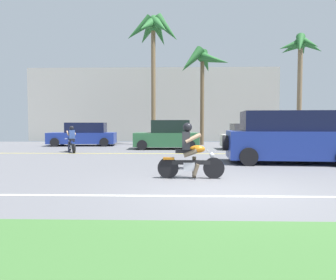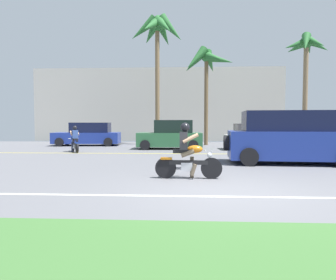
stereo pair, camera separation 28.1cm
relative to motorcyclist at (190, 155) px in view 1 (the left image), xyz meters
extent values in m
cube|color=slate|center=(0.82, 1.37, -0.65)|extent=(56.00, 30.00, 0.04)
cube|color=silver|center=(0.82, -2.05, -0.63)|extent=(50.40, 0.12, 0.01)
cube|color=yellow|center=(0.82, 6.79, -0.63)|extent=(50.40, 0.12, 0.01)
cylinder|color=black|center=(0.63, -0.01, -0.35)|extent=(0.57, 0.09, 0.57)
cylinder|color=black|center=(-0.60, 0.00, -0.35)|extent=(0.57, 0.09, 0.57)
cylinder|color=#B7BAC1|center=(0.53, -0.01, -0.12)|extent=(0.25, 0.05, 0.49)
cube|color=black|center=(0.02, 0.00, -0.20)|extent=(1.03, 0.11, 0.11)
cube|color=#B7BAC1|center=(-0.03, 0.00, -0.31)|extent=(0.30, 0.19, 0.23)
ellipsoid|color=#B76614|center=(0.19, -0.01, 0.16)|extent=(0.41, 0.23, 0.21)
cube|color=black|center=(-0.17, 0.00, 0.10)|extent=(0.46, 0.21, 0.09)
cube|color=#B76614|center=(-0.58, 0.00, -0.10)|extent=(0.30, 0.16, 0.06)
cylinder|color=#B7BAC1|center=(0.46, -0.01, 0.12)|extent=(0.04, 0.59, 0.03)
sphere|color=#B7BAC1|center=(0.57, -0.01, 0.00)|extent=(0.13, 0.13, 0.13)
cylinder|color=#B7BAC1|center=(-0.25, 0.11, -0.38)|extent=(0.47, 0.07, 0.07)
cube|color=#2D2D33|center=(-0.12, 0.00, 0.38)|extent=(0.21, 0.30, 0.47)
sphere|color=black|center=(-0.08, 0.00, 0.74)|extent=(0.25, 0.25, 0.25)
cylinder|color=brown|center=(0.00, -0.10, 0.05)|extent=(0.38, 0.13, 0.24)
cylinder|color=brown|center=(0.00, 0.09, 0.05)|extent=(0.38, 0.13, 0.24)
cylinder|color=brown|center=(0.11, 0.13, -0.35)|extent=(0.11, 0.11, 0.58)
cylinder|color=brown|center=(0.15, -0.12, -0.38)|extent=(0.19, 0.11, 0.32)
cylinder|color=tan|center=(0.07, -0.19, 0.46)|extent=(0.43, 0.09, 0.27)
cylinder|color=tan|center=(0.08, 0.18, 0.46)|extent=(0.43, 0.09, 0.27)
cube|color=navy|center=(3.80, 3.35, 0.05)|extent=(4.57, 2.20, 1.02)
cube|color=black|center=(3.71, 3.36, 0.93)|extent=(3.31, 1.84, 0.74)
cylinder|color=black|center=(2.14, 2.53, -0.31)|extent=(0.65, 0.27, 0.64)
cylinder|color=black|center=(2.27, 4.41, -0.31)|extent=(0.65, 0.27, 0.64)
cylinder|color=black|center=(5.46, 4.18, -0.31)|extent=(0.65, 0.27, 0.64)
cylinder|color=black|center=(1.49, 3.52, 0.10)|extent=(0.24, 0.59, 0.58)
cube|color=navy|center=(-6.59, 12.04, -0.12)|extent=(4.42, 1.95, 0.71)
cube|color=black|center=(-6.33, 12.06, 0.56)|extent=(2.60, 1.59, 0.66)
cylinder|color=black|center=(-5.10, 12.97, -0.35)|extent=(0.57, 0.22, 0.56)
cylinder|color=black|center=(-8.20, 12.75, -0.35)|extent=(0.57, 0.22, 0.56)
cylinder|color=black|center=(-4.98, 11.33, -0.35)|extent=(0.57, 0.22, 0.56)
cylinder|color=black|center=(-8.08, 11.11, -0.35)|extent=(0.57, 0.22, 0.56)
cube|color=#2D663D|center=(-0.94, 9.59, -0.09)|extent=(3.69, 1.65, 0.78)
cube|color=black|center=(-0.72, 9.59, 0.67)|extent=(2.14, 1.42, 0.72)
cylinder|color=black|center=(0.39, 10.41, -0.35)|extent=(0.56, 0.18, 0.56)
cylinder|color=black|center=(-2.27, 10.41, -0.35)|extent=(0.56, 0.18, 0.56)
cylinder|color=black|center=(0.39, 8.77, -0.35)|extent=(0.56, 0.18, 0.56)
cylinder|color=black|center=(-2.27, 8.76, -0.35)|extent=(0.56, 0.18, 0.56)
cube|color=white|center=(4.07, 9.43, -0.14)|extent=(3.74, 1.85, 0.68)
cube|color=#444346|center=(3.85, 9.42, 0.52)|extent=(2.18, 1.56, 0.63)
cylinder|color=black|center=(2.77, 8.52, -0.35)|extent=(0.56, 0.19, 0.56)
cylinder|color=black|center=(5.43, 8.58, -0.35)|extent=(0.56, 0.19, 0.56)
cylinder|color=black|center=(2.72, 10.28, -0.35)|extent=(0.56, 0.19, 0.56)
cylinder|color=black|center=(5.38, 10.34, -0.35)|extent=(0.56, 0.19, 0.56)
cube|color=#8C939E|center=(8.91, 10.78, -0.15)|extent=(4.08, 2.00, 0.65)
cube|color=#2D2F36|center=(9.15, 10.79, 0.47)|extent=(2.39, 1.67, 0.60)
cylinder|color=black|center=(7.43, 11.65, -0.35)|extent=(0.57, 0.20, 0.56)
cylinder|color=black|center=(7.50, 9.81, -0.35)|extent=(0.57, 0.20, 0.56)
cylinder|color=brown|center=(-1.94, 12.87, 3.37)|extent=(0.30, 0.30, 8.01)
sphere|color=#28662D|center=(-1.94, 12.87, 7.37)|extent=(0.77, 0.77, 0.77)
cone|color=#28662D|center=(-1.02, 12.78, 7.14)|extent=(1.99, 0.94, 2.04)
cone|color=#28662D|center=(-1.57, 13.73, 7.14)|extent=(1.50, 2.18, 1.91)
cone|color=#28662D|center=(-2.43, 13.67, 7.14)|extent=(1.76, 2.22, 1.71)
cone|color=#28662D|center=(-2.87, 12.75, 7.14)|extent=(2.13, 1.01, 1.92)
cone|color=#28662D|center=(-2.27, 12.00, 7.14)|extent=(1.46, 2.30, 1.60)
cone|color=#28662D|center=(-1.45, 12.08, 7.14)|extent=(1.76, 2.21, 1.74)
cylinder|color=#846B4C|center=(8.49, 14.48, 2.97)|extent=(0.34, 0.34, 7.20)
sphere|color=#28662D|center=(8.49, 14.48, 6.57)|extent=(0.87, 0.87, 0.87)
cone|color=#28662D|center=(9.26, 14.54, 6.37)|extent=(1.87, 0.76, 1.31)
cone|color=#28662D|center=(8.87, 15.16, 6.37)|extent=(1.46, 1.91, 1.14)
cone|color=#28662D|center=(8.07, 15.14, 6.37)|extent=(1.50, 1.88, 0.99)
cone|color=#28662D|center=(7.72, 14.36, 6.37)|extent=(1.91, 0.90, 1.12)
cone|color=#28662D|center=(8.17, 13.76, 6.37)|extent=(1.24, 1.79, 1.65)
cone|color=#28662D|center=(8.80, 13.77, 6.37)|extent=(1.31, 1.92, 1.36)
cylinder|color=brown|center=(1.37, 13.01, 2.34)|extent=(0.26, 0.26, 5.95)
sphere|color=#28662D|center=(1.37, 13.01, 5.31)|extent=(0.69, 0.69, 0.69)
cone|color=#28662D|center=(2.21, 12.92, 5.10)|extent=(2.04, 0.87, 1.09)
cone|color=#28662D|center=(1.67, 13.80, 5.10)|extent=(1.31, 2.05, 1.61)
cone|color=#28662D|center=(0.62, 13.40, 5.10)|extent=(1.95, 1.45, 1.75)
cone|color=#28662D|center=(0.66, 12.55, 5.10)|extent=(1.90, 1.55, 1.78)
cone|color=#28662D|center=(1.77, 12.27, 5.10)|extent=(1.54, 2.07, 1.19)
cylinder|color=black|center=(-6.03, 7.91, -0.38)|extent=(0.32, 0.48, 0.51)
cylinder|color=black|center=(-5.47, 6.95, -0.38)|extent=(0.32, 0.48, 0.51)
cylinder|color=#B7BAC1|center=(-5.98, 7.84, -0.17)|extent=(0.15, 0.22, 0.44)
cube|color=black|center=(-5.75, 7.43, -0.24)|extent=(0.54, 0.85, 0.10)
cube|color=#B7BAC1|center=(-5.73, 7.40, -0.34)|extent=(0.28, 0.32, 0.20)
ellipsoid|color=navy|center=(-5.83, 7.56, 0.08)|extent=(0.37, 0.20, 0.19)
cube|color=black|center=(-5.66, 7.29, 0.03)|extent=(0.37, 0.45, 0.08)
cube|color=navy|center=(-5.48, 6.97, -0.15)|extent=(0.25, 0.30, 0.05)
cylinder|color=#B7BAC1|center=(-5.95, 7.78, 0.04)|extent=(0.47, 0.29, 0.03)
sphere|color=#B7BAC1|center=(-6.00, 7.87, -0.06)|extent=(0.12, 0.12, 0.12)
cylinder|color=#B7BAC1|center=(-5.72, 7.18, -0.40)|extent=(0.26, 0.40, 0.06)
cube|color=#334C8C|center=(-5.69, 7.33, 0.28)|extent=(0.33, 0.30, 0.43)
sphere|color=black|center=(-5.71, 7.36, 0.61)|extent=(0.22, 0.22, 0.22)
cylinder|color=#2D334C|center=(-5.67, 7.46, -0.01)|extent=(0.27, 0.35, 0.21)
cylinder|color=#2D334C|center=(-5.81, 7.38, -0.01)|extent=(0.27, 0.35, 0.21)
cylinder|color=#2D334C|center=(-5.90, 7.45, -0.37)|extent=(0.13, 0.13, 0.52)
cylinder|color=#2D334C|center=(-5.72, 7.59, -0.40)|extent=(0.17, 0.20, 0.29)
cylinder|color=tan|center=(-5.63, 7.56, 0.35)|extent=(0.26, 0.37, 0.24)
cylinder|color=tan|center=(-5.92, 7.39, 0.35)|extent=(0.26, 0.37, 0.24)
cube|color=#BCB7AD|center=(-2.38, 19.37, 2.40)|extent=(20.79, 4.00, 6.07)
camera|label=1|loc=(-0.37, -8.31, 0.85)|focal=33.28mm
camera|label=2|loc=(-0.09, -8.30, 0.85)|focal=33.28mm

